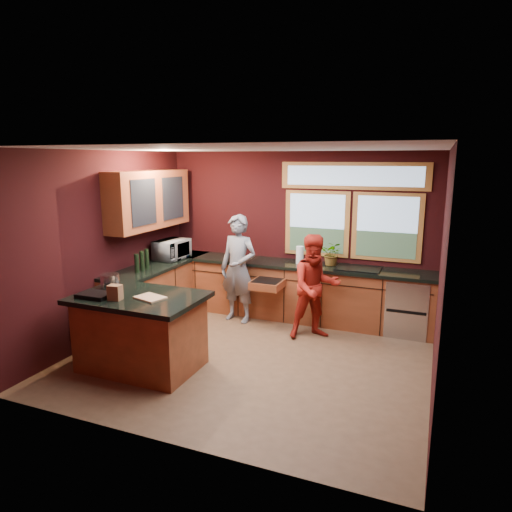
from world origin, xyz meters
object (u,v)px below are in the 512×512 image
Objects in this scene: person_grey at (238,269)px; cutting_board at (150,298)px; person_red at (315,287)px; island at (141,331)px; stock_pot at (110,281)px.

person_grey reaches higher than cutting_board.
person_red is at bearing -1.79° from person_grey.
stock_pot reaches higher than island.
stock_pot reaches higher than cutting_board.
person_grey is 7.20× the size of stock_pot.
person_red is at bearing 35.42° from stock_pot.
island is at bearing -93.67° from person_grey.
person_red is at bearing 45.57° from island.
stock_pot is (-2.30, -1.64, 0.27)m from person_red.
person_grey reaches higher than island.
cutting_board is (0.20, -0.05, 0.48)m from island.
person_red is 6.38× the size of stock_pot.
cutting_board reaches higher than island.
person_red reaches higher than stock_pot.
island is 0.52m from cutting_board.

